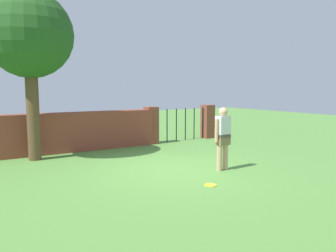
# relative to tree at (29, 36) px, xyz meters

# --- Properties ---
(ground_plane) EXTENTS (40.00, 40.00, 0.00)m
(ground_plane) POSITION_rel_tree_xyz_m (2.84, -3.12, -3.56)
(ground_plane) COLOR #568C3D
(brick_wall) EXTENTS (5.76, 0.50, 1.31)m
(brick_wall) POSITION_rel_tree_xyz_m (1.34, 0.69, -2.91)
(brick_wall) COLOR brown
(brick_wall) RESTS_ON ground
(tree) EXTENTS (2.46, 2.46, 4.85)m
(tree) POSITION_rel_tree_xyz_m (0.00, 0.00, 0.00)
(tree) COLOR brown
(tree) RESTS_ON ground
(person) EXTENTS (0.54, 0.25, 1.62)m
(person) POSITION_rel_tree_xyz_m (3.87, -3.86, -2.67)
(person) COLOR tan
(person) RESTS_ON ground
(fence_gate) EXTENTS (3.17, 0.44, 1.40)m
(fence_gate) POSITION_rel_tree_xyz_m (5.68, 0.69, -2.86)
(fence_gate) COLOR brown
(fence_gate) RESTS_ON ground
(frisbee_yellow) EXTENTS (0.27, 0.27, 0.02)m
(frisbee_yellow) POSITION_rel_tree_xyz_m (2.74, -4.76, -3.55)
(frisbee_yellow) COLOR yellow
(frisbee_yellow) RESTS_ON ground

